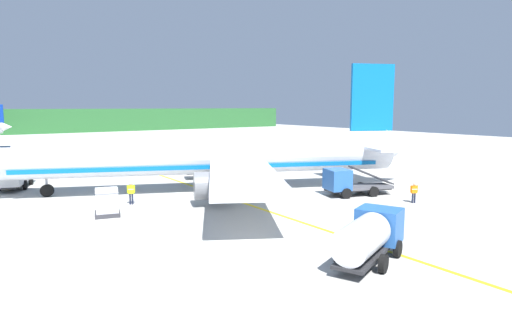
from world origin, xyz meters
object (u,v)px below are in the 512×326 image
Objects in this scene: service_truck_fuel at (14,174)px; service_truck_catering at (368,235)px; service_truck_pushback at (348,182)px; cargo_container_near at (107,202)px; airliner_foreground at (211,154)px; crew_loader_left at (414,191)px; crew_marshaller at (131,191)px.

service_truck_catering is (12.40, -32.57, -0.04)m from service_truck_fuel.
service_truck_pushback reaches higher than service_truck_fuel.
service_truck_catering is 18.74m from cargo_container_near.
service_truck_fuel is (-14.98, 11.63, -1.95)m from airliner_foreground.
service_truck_pushback is at bearing -14.07° from cargo_container_near.
airliner_foreground is at bearing -37.83° from service_truck_fuel.
crew_loader_left is (2.24, -5.13, -0.20)m from service_truck_pushback.
cargo_container_near is at bearing -159.27° from airliner_foreground.
crew_loader_left is (13.51, 6.88, -0.42)m from service_truck_catering.
service_truck_pushback is (11.27, 12.01, -0.21)m from service_truck_catering.
service_truck_catering is at bearing -64.25° from cargo_container_near.
airliner_foreground is 19.07m from service_truck_fuel.
airliner_foreground is 6.02× the size of service_truck_pushback.
cargo_container_near is (-10.73, -4.06, -2.39)m from airliner_foreground.
crew_loader_left is (10.92, -14.05, -2.41)m from airliner_foreground.
service_truck_fuel is 31.35m from service_truck_pushback.
service_truck_fuel reaches higher than service_truck_catering.
airliner_foreground is at bearing 82.96° from service_truck_catering.
cargo_container_near is (-19.41, 4.87, -0.18)m from service_truck_pushback.
service_truck_pushback reaches higher than crew_marshaller.
cargo_container_near is 1.18× the size of crew_marshaller.
service_truck_pushback reaches higher than cargo_container_near.
service_truck_pushback is at bearing 113.61° from crew_loader_left.
service_truck_fuel is at bearing 139.02° from service_truck_pushback.
crew_marshaller is at bearing 146.39° from crew_loader_left.
service_truck_fuel is 3.55× the size of crew_marshaller.
service_truck_catering is 3.35× the size of crew_marshaller.
service_truck_pushback is at bearing 46.83° from service_truck_catering.
service_truck_fuel is 34.85m from service_truck_catering.
service_truck_fuel is 14.78m from crew_marshaller.
cargo_container_near is (-8.14, 16.88, -0.39)m from service_truck_catering.
crew_marshaller is (2.65, 2.63, 0.06)m from cargo_container_near.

